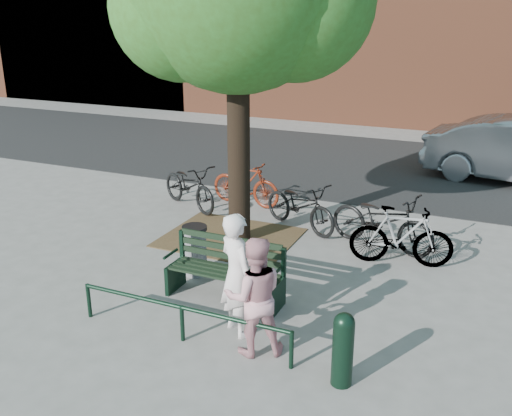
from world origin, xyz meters
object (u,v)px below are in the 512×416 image
at_px(person_right, 254,296).
at_px(litter_bin, 195,250).
at_px(person_left, 237,275).
at_px(bollard, 343,347).
at_px(bicycle_c, 300,205).
at_px(park_bench, 227,268).

xyz_separation_m(person_right, litter_bin, (-1.78, 1.65, -0.35)).
bearing_deg(person_left, bollard, -165.26).
bearing_deg(bicycle_c, person_left, -146.14).
xyz_separation_m(person_left, bicycle_c, (-0.52, 3.91, -0.36)).
xyz_separation_m(park_bench, bollard, (2.13, -1.33, 0.01)).
bearing_deg(person_right, bollard, 139.82).
height_order(park_bench, person_right, person_right).
xyz_separation_m(bollard, litter_bin, (-2.96, 1.85, -0.07)).
distance_m(bollard, bicycle_c, 4.92).
height_order(person_left, person_right, person_left).
height_order(park_bench, litter_bin, park_bench).
bearing_deg(litter_bin, person_left, -43.65).
bearing_deg(person_right, person_left, -70.87).
distance_m(park_bench, bollard, 2.51).
distance_m(park_bench, person_right, 1.50).
height_order(person_left, bollard, person_left).
distance_m(park_bench, litter_bin, 0.98).
relative_size(park_bench, person_right, 1.13).
xyz_separation_m(park_bench, person_right, (0.95, -1.13, 0.29)).
relative_size(person_right, bollard, 1.68).
bearing_deg(litter_bin, person_right, -42.91).
relative_size(litter_bin, bicycle_c, 0.45).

